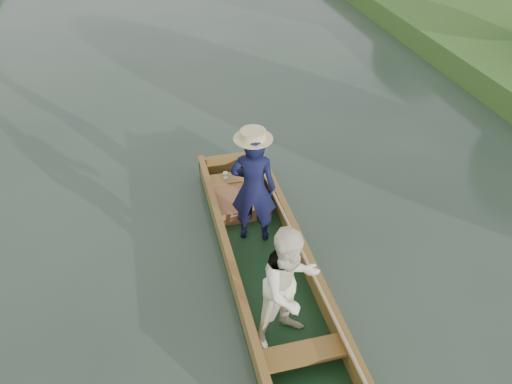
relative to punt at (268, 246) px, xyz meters
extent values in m
plane|color=#283D30|center=(0.02, 0.14, -0.60)|extent=(120.00, 120.00, 0.00)
cube|color=#133218|center=(0.02, 0.14, -0.56)|extent=(1.10, 5.00, 0.08)
cube|color=olive|center=(-0.49, 0.14, -0.36)|extent=(0.08, 5.00, 0.32)
cube|color=olive|center=(0.53, 0.14, -0.36)|extent=(0.08, 5.00, 0.32)
cube|color=olive|center=(0.02, 2.60, -0.36)|extent=(1.10, 0.08, 0.32)
cube|color=olive|center=(-0.49, 0.14, -0.18)|extent=(0.10, 5.00, 0.04)
cube|color=olive|center=(0.53, 0.14, -0.18)|extent=(0.10, 5.00, 0.04)
cube|color=olive|center=(0.02, 2.04, -0.30)|extent=(0.94, 0.30, 0.05)
cube|color=olive|center=(0.02, -1.46, -0.30)|extent=(0.94, 0.30, 0.05)
imported|color=#101234|center=(0.00, 0.81, 0.36)|extent=(0.75, 0.61, 1.76)
cylinder|color=beige|center=(0.00, 0.81, 1.20)|extent=(0.52, 0.52, 0.12)
imported|color=white|center=(-0.02, -1.00, 0.30)|extent=(0.96, 0.86, 1.64)
cube|color=#A83F36|center=(-0.05, 1.57, -0.41)|extent=(0.85, 0.90, 0.22)
sphere|color=tan|center=(0.22, 1.47, -0.20)|extent=(0.19, 0.19, 0.19)
sphere|color=tan|center=(0.22, 1.46, -0.06)|extent=(0.14, 0.14, 0.14)
sphere|color=tan|center=(0.16, 1.46, 0.01)|extent=(0.05, 0.05, 0.05)
sphere|color=tan|center=(0.27, 1.46, 0.01)|extent=(0.05, 0.05, 0.05)
sphere|color=tan|center=(0.22, 1.41, -0.07)|extent=(0.06, 0.06, 0.06)
sphere|color=tan|center=(0.13, 1.46, -0.17)|extent=(0.07, 0.07, 0.07)
sphere|color=tan|center=(0.30, 1.46, -0.17)|extent=(0.07, 0.07, 0.07)
sphere|color=tan|center=(0.17, 1.45, -0.28)|extent=(0.08, 0.08, 0.08)
sphere|color=tan|center=(0.26, 1.45, -0.28)|extent=(0.08, 0.08, 0.08)
cylinder|color=silver|center=(-0.17, 2.04, -0.27)|extent=(0.07, 0.07, 0.01)
cylinder|color=silver|center=(-0.17, 2.04, -0.23)|extent=(0.01, 0.01, 0.08)
ellipsoid|color=silver|center=(-0.17, 2.04, -0.18)|extent=(0.09, 0.09, 0.05)
cylinder|color=tan|center=(0.45, 0.07, -0.14)|extent=(0.04, 4.48, 0.20)
camera|label=1|loc=(-1.30, -4.60, 4.49)|focal=35.00mm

